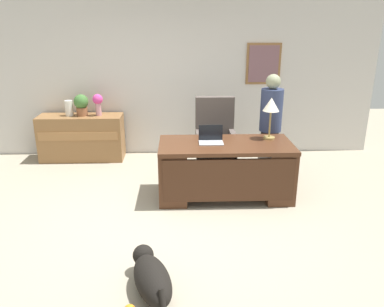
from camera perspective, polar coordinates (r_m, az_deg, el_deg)
ground_plane at (r=4.72m, az=-2.48°, el=-9.88°), size 12.00×12.00×0.00m
back_wall at (r=6.79m, az=-2.42°, el=11.22°), size 7.00×0.16×2.70m
desk at (r=5.17m, az=4.98°, el=-2.22°), size 1.76×0.83×0.76m
credenza at (r=6.86m, az=-16.05°, el=2.30°), size 1.40×0.50×0.77m
armchair at (r=5.97m, az=3.46°, el=1.86°), size 0.60×0.59×1.18m
person_standing at (r=5.75m, az=11.54°, el=3.86°), size 0.32×0.32×1.58m
dog_lying at (r=3.56m, az=-6.07°, el=-17.79°), size 0.49×0.81×0.30m
laptop at (r=5.08m, az=2.82°, el=2.27°), size 0.32×0.22×0.22m
desk_lamp at (r=5.26m, az=11.67°, el=6.79°), size 0.22×0.22×0.57m
vase_with_flowers at (r=6.64m, az=-13.82°, el=7.44°), size 0.17×0.17×0.36m
vase_empty at (r=6.78m, az=-17.82°, el=6.43°), size 0.13×0.13×0.26m
potted_plant at (r=6.71m, az=-16.14°, el=7.08°), size 0.24×0.24×0.36m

